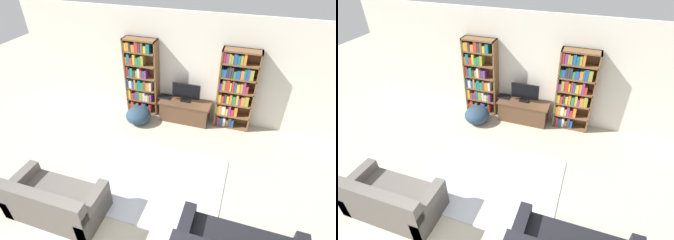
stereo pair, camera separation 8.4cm
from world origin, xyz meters
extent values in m
cube|color=silver|center=(0.00, 4.23, 1.30)|extent=(8.80, 0.06, 2.60)
cube|color=brown|center=(-1.44, 4.03, 0.98)|extent=(0.04, 0.30, 1.95)
cube|color=brown|center=(-0.64, 4.03, 0.98)|extent=(0.04, 0.30, 1.95)
cube|color=brown|center=(-1.04, 4.16, 0.98)|extent=(0.83, 0.04, 1.95)
cube|color=brown|center=(-1.04, 4.03, 1.93)|extent=(0.83, 0.30, 0.04)
cube|color=brown|center=(-1.04, 4.03, 0.02)|extent=(0.80, 0.30, 0.04)
cube|color=brown|center=(-1.39, 4.02, 0.12)|extent=(0.06, 0.24, 0.17)
cube|color=#B72D28|center=(-1.32, 4.02, 0.15)|extent=(0.08, 0.24, 0.23)
cube|color=#196B75|center=(-1.24, 4.02, 0.12)|extent=(0.07, 0.24, 0.17)
cube|color=brown|center=(-1.17, 4.02, 0.15)|extent=(0.06, 0.24, 0.22)
cube|color=#333338|center=(-1.10, 4.02, 0.12)|extent=(0.08, 0.24, 0.16)
cube|color=#7F338C|center=(-1.02, 4.02, 0.15)|extent=(0.07, 0.24, 0.23)
cube|color=#234C99|center=(-0.96, 4.02, 0.15)|extent=(0.04, 0.24, 0.23)
cube|color=#196B75|center=(-0.89, 4.02, 0.12)|extent=(0.06, 0.24, 0.16)
cube|color=#B72D28|center=(-0.82, 4.02, 0.15)|extent=(0.06, 0.24, 0.23)
cube|color=brown|center=(-1.04, 4.03, 0.34)|extent=(0.80, 0.30, 0.04)
cube|color=gold|center=(-1.38, 4.02, 0.49)|extent=(0.08, 0.24, 0.25)
cube|color=#B72D28|center=(-1.30, 4.02, 0.44)|extent=(0.06, 0.24, 0.17)
cube|color=#234C99|center=(-1.24, 4.02, 0.45)|extent=(0.05, 0.24, 0.17)
cube|color=#B72D28|center=(-1.19, 4.02, 0.48)|extent=(0.04, 0.24, 0.23)
cube|color=#196B75|center=(-1.14, 4.02, 0.49)|extent=(0.06, 0.24, 0.26)
cube|color=#9E9333|center=(-1.06, 4.02, 0.47)|extent=(0.08, 0.24, 0.22)
cube|color=silver|center=(-0.98, 4.02, 0.47)|extent=(0.06, 0.24, 0.22)
cube|color=silver|center=(-0.91, 4.02, 0.45)|extent=(0.07, 0.24, 0.17)
cube|color=#9E9333|center=(-0.85, 4.02, 0.44)|extent=(0.05, 0.24, 0.16)
cube|color=#7F338C|center=(-0.79, 4.02, 0.46)|extent=(0.05, 0.24, 0.20)
cube|color=brown|center=(-1.04, 4.03, 0.67)|extent=(0.80, 0.30, 0.04)
cube|color=#234C99|center=(-1.40, 4.02, 0.81)|extent=(0.05, 0.24, 0.24)
cube|color=silver|center=(-1.33, 4.02, 0.78)|extent=(0.07, 0.24, 0.20)
cube|color=#234C99|center=(-1.26, 4.02, 0.78)|extent=(0.06, 0.24, 0.18)
cube|color=orange|center=(-1.20, 4.02, 0.81)|extent=(0.04, 0.24, 0.26)
cube|color=#2D7F47|center=(-1.15, 4.02, 0.77)|extent=(0.05, 0.24, 0.17)
cube|color=#196B75|center=(-1.09, 4.02, 0.80)|extent=(0.07, 0.24, 0.24)
cube|color=#2D7F47|center=(-1.01, 4.02, 0.78)|extent=(0.07, 0.24, 0.19)
cube|color=brown|center=(-0.94, 4.02, 0.81)|extent=(0.05, 0.24, 0.24)
cube|color=orange|center=(-0.87, 4.02, 0.79)|extent=(0.08, 0.24, 0.21)
cube|color=silver|center=(-0.79, 4.02, 0.79)|extent=(0.06, 0.24, 0.22)
cube|color=brown|center=(-1.04, 4.03, 0.99)|extent=(0.80, 0.30, 0.04)
cube|color=#B72D28|center=(-1.39, 4.02, 1.13)|extent=(0.06, 0.24, 0.24)
cube|color=#234C99|center=(-1.33, 4.02, 1.10)|extent=(0.04, 0.24, 0.18)
cube|color=#2D7F47|center=(-1.28, 4.02, 1.12)|extent=(0.06, 0.24, 0.22)
cube|color=#333338|center=(-1.20, 4.02, 1.10)|extent=(0.08, 0.24, 0.17)
cube|color=#9E9333|center=(-1.14, 4.02, 1.09)|extent=(0.05, 0.24, 0.16)
cube|color=silver|center=(-1.08, 4.02, 1.13)|extent=(0.06, 0.24, 0.23)
cube|color=#B72D28|center=(-1.02, 4.02, 1.11)|extent=(0.05, 0.24, 0.20)
cube|color=#234C99|center=(-0.96, 4.02, 1.11)|extent=(0.04, 0.24, 0.19)
cube|color=#7F338C|center=(-0.91, 4.02, 1.11)|extent=(0.05, 0.24, 0.19)
cube|color=brown|center=(-1.04, 4.03, 1.32)|extent=(0.80, 0.30, 0.04)
cube|color=orange|center=(-1.40, 4.02, 1.42)|extent=(0.05, 0.24, 0.17)
cube|color=#196B75|center=(-1.33, 4.02, 1.46)|extent=(0.07, 0.24, 0.24)
cube|color=#B72D28|center=(-1.26, 4.02, 1.42)|extent=(0.08, 0.24, 0.16)
cube|color=gold|center=(-1.18, 4.02, 1.46)|extent=(0.06, 0.24, 0.25)
cube|color=#2D7F47|center=(-1.11, 4.02, 1.43)|extent=(0.07, 0.24, 0.18)
cube|color=#2D7F47|center=(-1.04, 4.02, 1.44)|extent=(0.06, 0.24, 0.21)
cube|color=#9E9333|center=(-0.97, 4.02, 1.46)|extent=(0.07, 0.24, 0.25)
cube|color=brown|center=(-1.04, 4.03, 1.64)|extent=(0.80, 0.30, 0.04)
cube|color=gold|center=(-1.39, 4.02, 1.76)|extent=(0.07, 0.24, 0.19)
cube|color=orange|center=(-1.32, 4.02, 1.76)|extent=(0.07, 0.24, 0.20)
cube|color=#333338|center=(-1.26, 4.02, 1.76)|extent=(0.04, 0.24, 0.20)
cube|color=orange|center=(-1.19, 4.02, 1.74)|extent=(0.08, 0.24, 0.16)
cube|color=#B72D28|center=(-1.10, 4.02, 1.79)|extent=(0.08, 0.24, 0.26)
cube|color=#333338|center=(-1.02, 4.02, 1.77)|extent=(0.05, 0.24, 0.22)
cube|color=brown|center=(-0.96, 4.02, 1.78)|extent=(0.06, 0.24, 0.24)
cube|color=gold|center=(-0.89, 4.02, 1.74)|extent=(0.07, 0.24, 0.16)
cube|color=#196B75|center=(-0.81, 4.02, 1.77)|extent=(0.08, 0.24, 0.22)
cube|color=brown|center=(0.89, 4.03, 0.98)|extent=(0.04, 0.30, 1.95)
cube|color=brown|center=(1.69, 4.03, 0.98)|extent=(0.04, 0.30, 1.95)
cube|color=brown|center=(1.29, 4.16, 0.98)|extent=(0.83, 0.04, 1.95)
cube|color=brown|center=(1.29, 4.03, 1.93)|extent=(0.83, 0.30, 0.04)
cube|color=brown|center=(1.29, 4.03, 0.02)|extent=(0.80, 0.30, 0.04)
cube|color=#333338|center=(0.93, 4.02, 0.16)|extent=(0.04, 0.24, 0.25)
cube|color=#B72D28|center=(0.98, 4.02, 0.15)|extent=(0.05, 0.24, 0.23)
cube|color=#234C99|center=(1.05, 4.02, 0.14)|extent=(0.08, 0.24, 0.20)
cube|color=silver|center=(1.13, 4.02, 0.14)|extent=(0.06, 0.24, 0.21)
cube|color=brown|center=(1.19, 4.02, 0.12)|extent=(0.06, 0.24, 0.17)
cube|color=#333338|center=(1.26, 4.02, 0.16)|extent=(0.07, 0.24, 0.26)
cube|color=#234C99|center=(1.33, 4.02, 0.14)|extent=(0.05, 0.24, 0.20)
cube|color=brown|center=(1.29, 4.03, 0.34)|extent=(0.80, 0.30, 0.04)
cube|color=#9E9333|center=(0.93, 4.02, 0.47)|extent=(0.05, 0.24, 0.21)
cube|color=orange|center=(1.00, 4.02, 0.48)|extent=(0.07, 0.24, 0.23)
cube|color=silver|center=(1.08, 4.02, 0.47)|extent=(0.08, 0.24, 0.22)
cube|color=gold|center=(1.15, 4.02, 0.45)|extent=(0.05, 0.24, 0.17)
cube|color=#7F338C|center=(1.21, 4.02, 0.49)|extent=(0.06, 0.24, 0.26)
cube|color=#B72D28|center=(1.28, 4.02, 0.44)|extent=(0.07, 0.24, 0.17)
cube|color=orange|center=(1.36, 4.02, 0.48)|extent=(0.07, 0.24, 0.25)
cube|color=brown|center=(1.29, 4.03, 0.67)|extent=(0.80, 0.30, 0.04)
cube|color=gold|center=(0.94, 4.02, 0.79)|extent=(0.07, 0.24, 0.20)
cube|color=#B72D28|center=(1.02, 4.02, 0.77)|extent=(0.06, 0.24, 0.17)
cube|color=#333338|center=(1.08, 4.02, 0.80)|extent=(0.05, 0.24, 0.22)
cube|color=gold|center=(1.14, 4.02, 0.78)|extent=(0.06, 0.24, 0.19)
cube|color=orange|center=(1.20, 4.02, 0.80)|extent=(0.06, 0.24, 0.23)
cube|color=#2D7F47|center=(1.28, 4.02, 0.78)|extent=(0.07, 0.24, 0.19)
cube|color=gold|center=(1.35, 4.02, 0.81)|extent=(0.05, 0.24, 0.24)
cube|color=#7F338C|center=(1.40, 4.02, 0.77)|extent=(0.05, 0.24, 0.17)
cube|color=orange|center=(1.47, 4.02, 0.79)|extent=(0.08, 0.24, 0.21)
cube|color=#9E9333|center=(1.56, 4.02, 0.81)|extent=(0.08, 0.24, 0.24)
cube|color=brown|center=(1.29, 4.03, 0.99)|extent=(0.80, 0.30, 0.04)
cube|color=#7F338C|center=(0.94, 4.02, 1.09)|extent=(0.06, 0.24, 0.16)
cube|color=#9E9333|center=(1.01, 4.02, 1.13)|extent=(0.07, 0.24, 0.24)
cube|color=#B72D28|center=(1.09, 4.02, 1.14)|extent=(0.08, 0.24, 0.26)
cube|color=gold|center=(1.16, 4.02, 1.11)|extent=(0.04, 0.24, 0.21)
cube|color=#B72D28|center=(1.21, 4.02, 1.14)|extent=(0.05, 0.24, 0.25)
cube|color=#234C99|center=(1.26, 4.02, 1.13)|extent=(0.05, 0.24, 0.23)
cube|color=gold|center=(1.33, 4.02, 1.11)|extent=(0.07, 0.24, 0.19)
cube|color=orange|center=(1.40, 4.02, 1.12)|extent=(0.06, 0.24, 0.21)
cube|color=#7F338C|center=(1.46, 4.02, 1.14)|extent=(0.05, 0.24, 0.26)
cube|color=#B72D28|center=(1.52, 4.02, 1.10)|extent=(0.06, 0.24, 0.17)
cube|color=brown|center=(1.29, 4.03, 1.32)|extent=(0.80, 0.30, 0.04)
cube|color=#2D7F47|center=(0.93, 4.02, 1.43)|extent=(0.04, 0.24, 0.18)
cube|color=#234C99|center=(0.99, 4.02, 1.43)|extent=(0.08, 0.24, 0.18)
cube|color=#333338|center=(1.05, 4.02, 1.45)|extent=(0.04, 0.24, 0.22)
cube|color=#333338|center=(1.10, 4.02, 1.46)|extent=(0.05, 0.24, 0.24)
cube|color=#333338|center=(1.15, 4.02, 1.46)|extent=(0.04, 0.24, 0.24)
cube|color=#2D7F47|center=(1.21, 4.02, 1.42)|extent=(0.06, 0.24, 0.16)
cube|color=#234C99|center=(1.28, 4.02, 1.43)|extent=(0.08, 0.24, 0.18)
cube|color=orange|center=(1.37, 4.02, 1.43)|extent=(0.07, 0.24, 0.19)
cube|color=#196B75|center=(1.42, 4.02, 1.46)|extent=(0.04, 0.24, 0.24)
cube|color=#234C99|center=(1.48, 4.02, 1.47)|extent=(0.06, 0.24, 0.26)
cube|color=#9E9333|center=(1.56, 4.02, 1.46)|extent=(0.08, 0.24, 0.24)
cube|color=brown|center=(1.29, 4.03, 1.64)|extent=(0.80, 0.30, 0.04)
cube|color=#B72D28|center=(0.94, 4.02, 1.78)|extent=(0.06, 0.24, 0.24)
cube|color=#7F338C|center=(1.00, 4.02, 1.77)|extent=(0.06, 0.24, 0.22)
cube|color=#9E9333|center=(1.06, 4.02, 1.77)|extent=(0.05, 0.24, 0.22)
cube|color=#9E9333|center=(1.11, 4.02, 1.76)|extent=(0.05, 0.24, 0.19)
cube|color=#234C99|center=(1.18, 4.02, 1.78)|extent=(0.07, 0.24, 0.23)
cube|color=#196B75|center=(1.25, 4.02, 1.76)|extent=(0.06, 0.24, 0.19)
cube|color=#9E9333|center=(1.31, 4.02, 1.76)|extent=(0.05, 0.24, 0.20)
cube|color=orange|center=(1.37, 4.02, 1.79)|extent=(0.06, 0.24, 0.25)
cube|color=brown|center=(0.12, 3.92, 0.25)|extent=(1.20, 0.47, 0.49)
cube|color=brown|center=(0.12, 3.92, 0.51)|extent=(1.28, 0.50, 0.04)
cube|color=black|center=(0.12, 3.99, 0.54)|extent=(0.24, 0.16, 0.03)
cylinder|color=black|center=(0.12, 3.99, 0.58)|extent=(0.04, 0.04, 0.05)
cube|color=black|center=(0.12, 3.99, 0.80)|extent=(0.69, 0.04, 0.39)
cube|color=black|center=(0.12, 3.97, 0.80)|extent=(0.64, 0.00, 0.35)
cube|color=#28282D|center=(-0.42, 4.00, 0.54)|extent=(0.30, 0.25, 0.02)
cube|color=black|center=(-0.42, 4.00, 0.55)|extent=(0.29, 0.24, 0.00)
cube|color=#B2B7C1|center=(0.20, 1.74, 0.01)|extent=(2.43, 1.98, 0.02)
cube|color=#56514C|center=(-1.19, 0.62, 0.21)|extent=(1.59, 0.82, 0.42)
cube|color=#56514C|center=(-1.19, 0.30, 0.62)|extent=(1.59, 0.18, 0.40)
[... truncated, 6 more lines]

